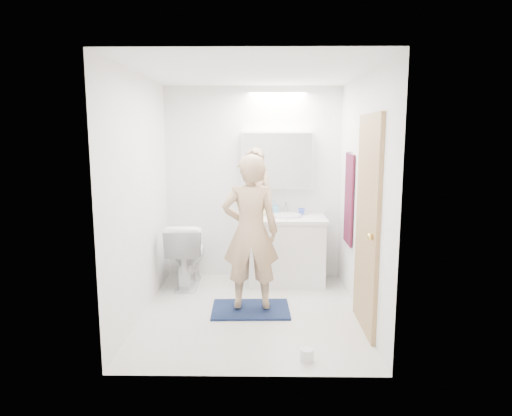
{
  "coord_description": "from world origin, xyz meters",
  "views": [
    {
      "loc": [
        0.11,
        -4.42,
        1.82
      ],
      "look_at": [
        0.05,
        0.25,
        1.05
      ],
      "focal_mm": 31.68,
      "sensor_mm": 36.0,
      "label": 1
    }
  ],
  "objects_px": {
    "toothbrush_cup": "(301,212)",
    "toilet_paper_roll": "(307,355)",
    "person": "(251,232)",
    "toilet": "(187,254)",
    "soap_bottle_a": "(266,205)",
    "soap_bottle_b": "(275,208)",
    "vanity_cabinet": "(286,252)",
    "medicine_cabinet": "(277,160)"
  },
  "relations": [
    {
      "from": "toothbrush_cup",
      "to": "toilet_paper_roll",
      "type": "height_order",
      "value": "toothbrush_cup"
    },
    {
      "from": "toilet_paper_roll",
      "to": "soap_bottle_b",
      "type": "bearing_deg",
      "value": 95.55
    },
    {
      "from": "medicine_cabinet",
      "to": "soap_bottle_a",
      "type": "relative_size",
      "value": 3.52
    },
    {
      "from": "vanity_cabinet",
      "to": "soap_bottle_b",
      "type": "xyz_separation_m",
      "value": [
        -0.14,
        0.18,
        0.52
      ]
    },
    {
      "from": "vanity_cabinet",
      "to": "soap_bottle_a",
      "type": "bearing_deg",
      "value": 149.71
    },
    {
      "from": "vanity_cabinet",
      "to": "soap_bottle_b",
      "type": "bearing_deg",
      "value": 128.57
    },
    {
      "from": "vanity_cabinet",
      "to": "toothbrush_cup",
      "type": "xyz_separation_m",
      "value": [
        0.19,
        0.16,
        0.47
      ]
    },
    {
      "from": "vanity_cabinet",
      "to": "person",
      "type": "relative_size",
      "value": 0.57
    },
    {
      "from": "soap_bottle_a",
      "to": "toothbrush_cup",
      "type": "relative_size",
      "value": 2.82
    },
    {
      "from": "medicine_cabinet",
      "to": "soap_bottle_a",
      "type": "height_order",
      "value": "medicine_cabinet"
    },
    {
      "from": "toilet",
      "to": "toilet_paper_roll",
      "type": "bearing_deg",
      "value": 123.96
    },
    {
      "from": "medicine_cabinet",
      "to": "person",
      "type": "bearing_deg",
      "value": -104.99
    },
    {
      "from": "toilet",
      "to": "soap_bottle_b",
      "type": "xyz_separation_m",
      "value": [
        1.06,
        0.3,
        0.52
      ]
    },
    {
      "from": "toilet",
      "to": "person",
      "type": "relative_size",
      "value": 0.49
    },
    {
      "from": "person",
      "to": "soap_bottle_b",
      "type": "relative_size",
      "value": 9.13
    },
    {
      "from": "toilet",
      "to": "vanity_cabinet",
      "type": "bearing_deg",
      "value": -175.06
    },
    {
      "from": "medicine_cabinet",
      "to": "toothbrush_cup",
      "type": "relative_size",
      "value": 9.92
    },
    {
      "from": "vanity_cabinet",
      "to": "soap_bottle_a",
      "type": "distance_m",
      "value": 0.63
    },
    {
      "from": "soap_bottle_a",
      "to": "soap_bottle_b",
      "type": "distance_m",
      "value": 0.12
    },
    {
      "from": "person",
      "to": "soap_bottle_b",
      "type": "bearing_deg",
      "value": -105.63
    },
    {
      "from": "soap_bottle_b",
      "to": "toilet_paper_roll",
      "type": "relative_size",
      "value": 1.57
    },
    {
      "from": "vanity_cabinet",
      "to": "toilet",
      "type": "xyz_separation_m",
      "value": [
        -1.21,
        -0.11,
        -0.0
      ]
    },
    {
      "from": "vanity_cabinet",
      "to": "toothbrush_cup",
      "type": "height_order",
      "value": "toothbrush_cup"
    },
    {
      "from": "medicine_cabinet",
      "to": "toilet_paper_roll",
      "type": "height_order",
      "value": "medicine_cabinet"
    },
    {
      "from": "toilet",
      "to": "toothbrush_cup",
      "type": "height_order",
      "value": "toothbrush_cup"
    },
    {
      "from": "soap_bottle_b",
      "to": "toothbrush_cup",
      "type": "relative_size",
      "value": 1.95
    },
    {
      "from": "vanity_cabinet",
      "to": "toilet_paper_roll",
      "type": "distance_m",
      "value": 2.0
    },
    {
      "from": "person",
      "to": "toilet",
      "type": "bearing_deg",
      "value": -47.18
    },
    {
      "from": "soap_bottle_b",
      "to": "toilet_paper_roll",
      "type": "distance_m",
      "value": 2.32
    },
    {
      "from": "soap_bottle_a",
      "to": "toilet_paper_roll",
      "type": "bearing_deg",
      "value": -81.36
    },
    {
      "from": "toilet",
      "to": "soap_bottle_a",
      "type": "relative_size",
      "value": 3.1
    },
    {
      "from": "toilet",
      "to": "toothbrush_cup",
      "type": "relative_size",
      "value": 8.75
    },
    {
      "from": "toilet",
      "to": "person",
      "type": "bearing_deg",
      "value": 134.0
    },
    {
      "from": "medicine_cabinet",
      "to": "toothbrush_cup",
      "type": "bearing_deg",
      "value": -9.29
    },
    {
      "from": "medicine_cabinet",
      "to": "person",
      "type": "height_order",
      "value": "medicine_cabinet"
    },
    {
      "from": "toilet_paper_roll",
      "to": "medicine_cabinet",
      "type": "bearing_deg",
      "value": 94.7
    },
    {
      "from": "vanity_cabinet",
      "to": "person",
      "type": "height_order",
      "value": "person"
    },
    {
      "from": "vanity_cabinet",
      "to": "soap_bottle_b",
      "type": "relative_size",
      "value": 5.21
    },
    {
      "from": "vanity_cabinet",
      "to": "person",
      "type": "bearing_deg",
      "value": -114.38
    },
    {
      "from": "toothbrush_cup",
      "to": "toilet_paper_roll",
      "type": "distance_m",
      "value": 2.28
    },
    {
      "from": "person",
      "to": "toilet_paper_roll",
      "type": "bearing_deg",
      "value": 112.98
    },
    {
      "from": "toothbrush_cup",
      "to": "toilet",
      "type": "bearing_deg",
      "value": -168.87
    }
  ]
}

